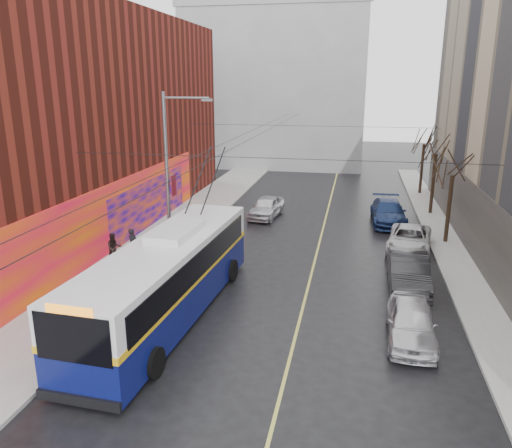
# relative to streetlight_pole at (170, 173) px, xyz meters

# --- Properties ---
(ground) EXTENTS (140.00, 140.00, 0.00)m
(ground) POSITION_rel_streetlight_pole_xyz_m (6.14, -10.00, -4.85)
(ground) COLOR black
(ground) RESTS_ON ground
(sidewalk_left) EXTENTS (4.00, 60.00, 0.15)m
(sidewalk_left) POSITION_rel_streetlight_pole_xyz_m (-1.86, 2.00, -4.77)
(sidewalk_left) COLOR gray
(sidewalk_left) RESTS_ON ground
(sidewalk_right) EXTENTS (2.00, 60.00, 0.15)m
(sidewalk_right) POSITION_rel_streetlight_pole_xyz_m (15.14, 2.00, -4.77)
(sidewalk_right) COLOR gray
(sidewalk_right) RESTS_ON ground
(lane_line) EXTENTS (0.12, 50.00, 0.01)m
(lane_line) POSITION_rel_streetlight_pole_xyz_m (7.64, 4.00, -4.84)
(lane_line) COLOR #BFB74C
(lane_line) RESTS_ON ground
(building_left) EXTENTS (12.11, 36.00, 14.00)m
(building_left) POSITION_rel_streetlight_pole_xyz_m (-9.85, 3.99, 2.14)
(building_left) COLOR #5B1B12
(building_left) RESTS_ON ground
(building_far) EXTENTS (20.50, 12.10, 18.00)m
(building_far) POSITION_rel_streetlight_pole_xyz_m (0.14, 34.99, 4.17)
(building_far) COLOR gray
(building_far) RESTS_ON ground
(streetlight_pole) EXTENTS (2.65, 0.60, 9.00)m
(streetlight_pole) POSITION_rel_streetlight_pole_xyz_m (0.00, 0.00, 0.00)
(streetlight_pole) COLOR slate
(streetlight_pole) RESTS_ON ground
(catenary_wires) EXTENTS (18.00, 60.00, 0.22)m
(catenary_wires) POSITION_rel_streetlight_pole_xyz_m (3.60, 4.77, 1.40)
(catenary_wires) COLOR black
(tree_near) EXTENTS (3.20, 3.20, 6.40)m
(tree_near) POSITION_rel_streetlight_pole_xyz_m (15.14, 6.00, 0.13)
(tree_near) COLOR black
(tree_near) RESTS_ON ground
(tree_mid) EXTENTS (3.20, 3.20, 6.68)m
(tree_mid) POSITION_rel_streetlight_pole_xyz_m (15.14, 13.00, 0.41)
(tree_mid) COLOR black
(tree_mid) RESTS_ON ground
(tree_far) EXTENTS (3.20, 3.20, 6.57)m
(tree_far) POSITION_rel_streetlight_pole_xyz_m (15.14, 20.00, 0.30)
(tree_far) COLOR black
(tree_far) RESTS_ON ground
(puddle) EXTENTS (2.07, 2.58, 0.01)m
(puddle) POSITION_rel_streetlight_pole_xyz_m (0.48, -10.50, -4.84)
(puddle) COLOR black
(puddle) RESTS_ON ground
(pigeons_flying) EXTENTS (3.73, 2.01, 2.89)m
(pigeons_flying) POSITION_rel_streetlight_pole_xyz_m (3.19, 0.15, 1.97)
(pigeons_flying) COLOR slate
(trolleybus) EXTENTS (3.66, 13.40, 6.29)m
(trolleybus) POSITION_rel_streetlight_pole_xyz_m (2.23, -6.49, -3.10)
(trolleybus) COLOR #0A104D
(trolleybus) RESTS_ON ground
(parked_car_a) EXTENTS (1.91, 4.47, 1.50)m
(parked_car_a) POSITION_rel_streetlight_pole_xyz_m (11.94, -6.61, -4.10)
(parked_car_a) COLOR silver
(parked_car_a) RESTS_ON ground
(parked_car_b) EXTENTS (1.78, 5.04, 1.66)m
(parked_car_b) POSITION_rel_streetlight_pole_xyz_m (12.28, -1.39, -4.02)
(parked_car_b) COLOR black
(parked_car_b) RESTS_ON ground
(parked_car_c) EXTENTS (3.05, 5.35, 1.41)m
(parked_car_c) POSITION_rel_streetlight_pole_xyz_m (12.83, 4.19, -4.14)
(parked_car_c) COLOR silver
(parked_car_c) RESTS_ON ground
(parked_car_d) EXTENTS (2.43, 5.55, 1.59)m
(parked_car_d) POSITION_rel_streetlight_pole_xyz_m (11.94, 9.95, -4.05)
(parked_car_d) COLOR navy
(parked_car_d) RESTS_ON ground
(following_car) EXTENTS (2.37, 4.64, 1.51)m
(following_car) POSITION_rel_streetlight_pole_xyz_m (3.38, 9.90, -4.09)
(following_car) COLOR silver
(following_car) RESTS_ON ground
(pedestrian_a) EXTENTS (0.53, 0.72, 1.81)m
(pedestrian_a) POSITION_rel_streetlight_pole_xyz_m (-1.91, -0.94, -3.79)
(pedestrian_a) COLOR black
(pedestrian_a) RESTS_ON sidewalk_left
(pedestrian_b) EXTENTS (1.00, 0.98, 1.63)m
(pedestrian_b) POSITION_rel_streetlight_pole_xyz_m (-2.81, -1.37, -3.88)
(pedestrian_b) COLOR black
(pedestrian_b) RESTS_ON sidewalk_left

